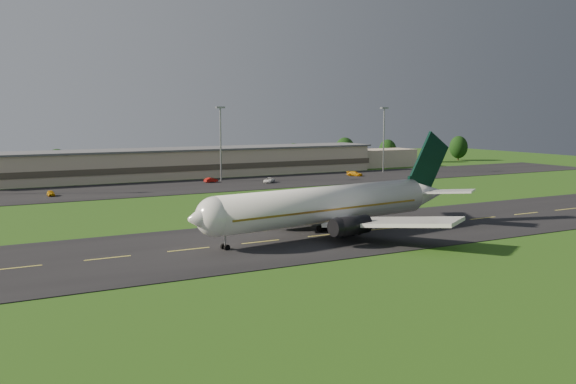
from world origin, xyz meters
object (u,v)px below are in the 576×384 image
airliner (328,205)px  service_vehicle_c (269,180)px  terminal (204,162)px  light_mast_east (384,132)px  light_mast_centre (221,135)px  service_vehicle_b (211,180)px  service_vehicle_a (51,193)px  service_vehicle_d (355,174)px

airliner → service_vehicle_c: 74.32m
terminal → light_mast_east: (53.60, -16.18, 8.75)m
light_mast_centre → airliner: bearing=-100.9°
terminal → service_vehicle_b: bearing=-105.9°
light_mast_east → service_vehicle_b: light_mast_east is taller
service_vehicle_a → service_vehicle_c: 55.70m
terminal → service_vehicle_d: terminal is taller
light_mast_centre → service_vehicle_d: light_mast_centre is taller
light_mast_centre → service_vehicle_b: 12.77m
terminal → light_mast_centre: (-1.40, -16.18, 8.75)m
airliner → service_vehicle_d: size_ratio=10.84×
service_vehicle_b → airliner: bearing=154.9°
service_vehicle_b → service_vehicle_d: bearing=-111.9°
service_vehicle_c → light_mast_east: bearing=55.9°
light_mast_centre → service_vehicle_a: bearing=-166.0°
service_vehicle_a → service_vehicle_d: (86.01, 5.31, 0.05)m
light_mast_centre → service_vehicle_c: 18.40m
service_vehicle_b → service_vehicle_d: 44.02m
light_mast_centre → service_vehicle_c: bearing=-46.0°
light_mast_centre → service_vehicle_c: size_ratio=4.40×
light_mast_centre → light_mast_east: 55.00m
light_mast_east → service_vehicle_b: (-58.82, -2.11, -12.00)m
service_vehicle_a → service_vehicle_b: service_vehicle_b is taller
terminal → service_vehicle_b: (-5.22, -18.30, -3.25)m
airliner → service_vehicle_b: bearing=73.8°
terminal → service_vehicle_c: bearing=-72.4°
terminal → service_vehicle_d: bearing=-30.0°
light_mast_centre → service_vehicle_a: (-45.98, -11.45, -12.01)m
service_vehicle_b → service_vehicle_c: (13.51, -7.92, 0.01)m
airliner → service_vehicle_c: airliner is taller
airliner → light_mast_east: light_mast_east is taller
airliner → light_mast_centre: 81.75m
service_vehicle_b → service_vehicle_c: size_ratio=0.84×
light_mast_centre → service_vehicle_b: size_ratio=5.27×
service_vehicle_b → service_vehicle_d: (43.84, -4.02, 0.05)m
light_mast_centre → light_mast_east: bearing=0.0°
airliner → service_vehicle_b: (11.56, 77.77, -3.92)m
airliner → light_mast_east: size_ratio=2.51×
airliner → light_mast_east: (70.37, 79.88, 8.08)m
light_mast_centre → light_mast_east: size_ratio=1.00×
light_mast_centre → light_mast_east: (55.00, 0.00, 0.00)m
terminal → service_vehicle_b: terminal is taller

